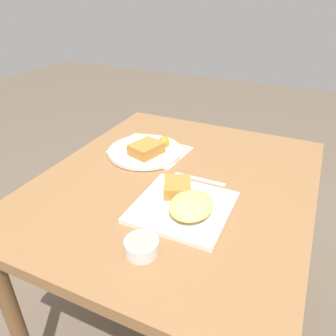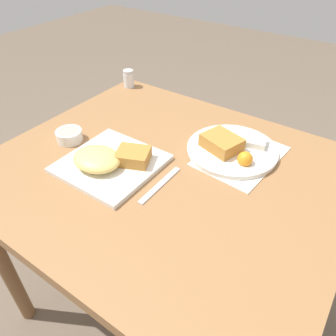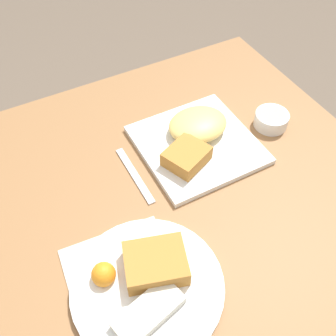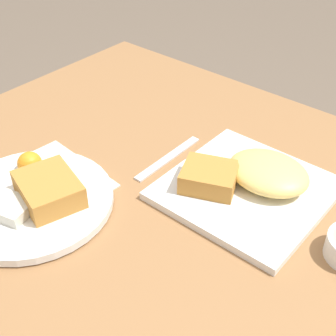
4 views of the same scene
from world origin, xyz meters
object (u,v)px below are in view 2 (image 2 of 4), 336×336
(plate_square_near, at_px, (109,161))
(plate_oval_far, at_px, (231,148))
(sauce_ramekin, at_px, (69,135))
(butter_knife, at_px, (160,185))
(salt_shaker, at_px, (129,80))

(plate_square_near, relative_size, plate_oval_far, 0.95)
(plate_oval_far, bearing_deg, plate_square_near, -134.29)
(sauce_ramekin, distance_m, butter_knife, 0.37)
(salt_shaker, height_order, butter_knife, salt_shaker)
(plate_oval_far, height_order, sauce_ramekin, plate_oval_far)
(plate_square_near, distance_m, plate_oval_far, 0.37)
(plate_oval_far, height_order, salt_shaker, salt_shaker)
(plate_square_near, bearing_deg, butter_knife, 6.09)
(plate_square_near, xyz_separation_m, salt_shaker, (-0.31, 0.45, 0.01))
(salt_shaker, bearing_deg, butter_knife, -42.40)
(plate_square_near, xyz_separation_m, sauce_ramekin, (-0.20, 0.03, -0.00))
(plate_square_near, xyz_separation_m, plate_oval_far, (0.26, 0.26, -0.00))
(plate_square_near, relative_size, butter_knife, 1.50)
(sauce_ramekin, relative_size, salt_shaker, 1.15)
(sauce_ramekin, height_order, salt_shaker, salt_shaker)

